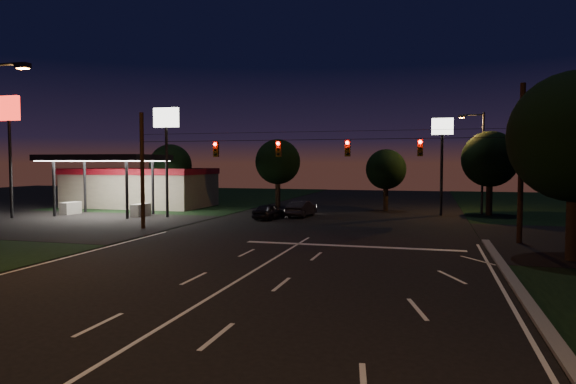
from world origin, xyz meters
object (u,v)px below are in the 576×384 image
(utility_pole_right, at_px, (519,243))
(car_oncoming_b, at_px, (302,209))
(tree_right_near, at_px, (575,139))
(car_oncoming_a, at_px, (269,211))

(utility_pole_right, bearing_deg, car_oncoming_b, 144.81)
(utility_pole_right, relative_size, car_oncoming_b, 2.20)
(utility_pole_right, height_order, tree_right_near, tree_right_near)
(tree_right_near, height_order, car_oncoming_a, tree_right_near)
(utility_pole_right, xyz_separation_m, car_oncoming_a, (-17.44, 8.09, 0.63))
(utility_pole_right, distance_m, car_oncoming_b, 18.90)
(car_oncoming_a, xyz_separation_m, car_oncoming_b, (2.00, 2.79, 0.04))
(car_oncoming_b, bearing_deg, utility_pole_right, 150.47)
(tree_right_near, relative_size, car_oncoming_b, 2.14)
(tree_right_near, distance_m, car_oncoming_a, 23.50)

